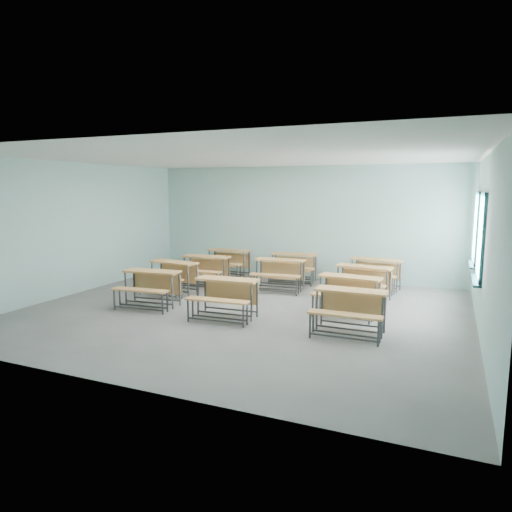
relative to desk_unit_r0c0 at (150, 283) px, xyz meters
The scene contains 12 objects.
room 2.42m from the desk_unit_r0c0, 13.50° to the left, with size 9.04×8.04×3.24m.
desk_unit_r0c0 is the anchor object (origin of this frame).
desk_unit_r0c1 1.93m from the desk_unit_r0c0, ahead, with size 1.31×0.92×0.79m.
desk_unit_r0c2 4.41m from the desk_unit_r0c0, ahead, with size 1.26×0.85×0.79m.
desk_unit_r1c0 1.29m from the desk_unit_r0c0, 102.82° to the left, with size 1.36×1.00×0.79m.
desk_unit_r1c2 4.25m from the desk_unit_r0c0, 14.60° to the left, with size 1.33×0.96×0.79m.
desk_unit_r2c0 2.39m from the desk_unit_r0c0, 89.53° to the left, with size 1.31×0.93×0.79m.
desk_unit_r2c1 3.33m from the desk_unit_r0c0, 52.38° to the left, with size 1.32×0.94×0.79m.
desk_unit_r2c2 4.82m from the desk_unit_r0c0, 30.24° to the left, with size 1.35×0.99×0.79m.
desk_unit_r3c0 3.75m from the desk_unit_r0c0, 89.94° to the left, with size 1.28×0.88×0.79m.
desk_unit_r3c1 4.28m from the desk_unit_r0c0, 61.56° to the left, with size 1.36×1.00×0.79m.
desk_unit_r3c2 5.60m from the desk_unit_r0c0, 40.48° to the left, with size 1.36×1.01×0.79m.
Camera 1 is at (3.94, -8.52, 2.57)m, focal length 32.00 mm.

